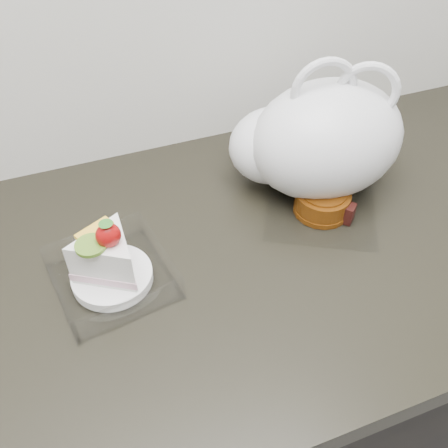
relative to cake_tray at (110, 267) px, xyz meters
The scene contains 4 objects.
counter 0.49m from the cake_tray, ahead, with size 2.04×0.64×0.90m.
cake_tray is the anchor object (origin of this frame).
mooncake_wrap 0.37m from the cake_tray, ahead, with size 0.24×0.24×0.04m.
plastic_bag 0.40m from the cake_tray, 14.79° to the left, with size 0.33×0.28×0.24m.
Camera 1 is at (-0.09, 1.19, 1.47)m, focal length 40.00 mm.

